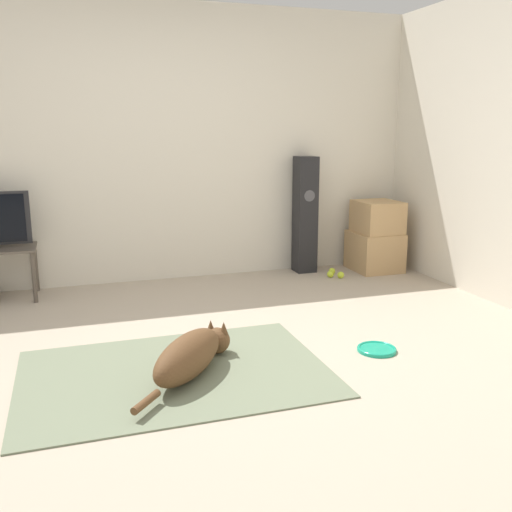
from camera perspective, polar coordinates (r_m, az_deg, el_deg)
ground_plane at (r=3.67m, az=-4.97°, el=-10.29°), size 12.00×12.00×0.00m
wall_back at (r=5.45m, az=-10.47°, el=10.83°), size 8.00×0.06×2.55m
area_rug at (r=3.49m, az=-8.10°, el=-11.51°), size 1.80×1.26×0.01m
dog at (r=3.40m, az=-6.47°, el=-9.76°), size 0.71×0.83×0.26m
frisbee at (r=3.87m, az=11.99°, el=-9.10°), size 0.26×0.26×0.03m
cardboard_box_lower at (r=5.97m, az=11.77°, el=0.48°), size 0.45×0.49×0.39m
cardboard_box_upper at (r=5.91m, az=12.05°, el=3.85°), size 0.41×0.44×0.32m
floor_speaker at (r=5.75m, az=4.93°, el=4.11°), size 0.20×0.21×1.16m
tennis_ball_by_boxes at (r=5.63m, az=7.45°, el=-1.81°), size 0.07×0.07×0.07m
tennis_ball_near_speaker at (r=5.75m, az=7.60°, el=-1.52°), size 0.07×0.07×0.07m
tennis_ball_loose_on_carpet at (r=5.61m, az=8.47°, el=-1.89°), size 0.07×0.07×0.07m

